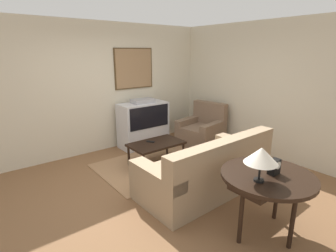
% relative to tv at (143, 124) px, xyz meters
% --- Properties ---
extents(ground_plane, '(12.00, 12.00, 0.00)m').
position_rel_tv_xyz_m(ground_plane, '(-0.88, -1.75, -0.52)').
color(ground_plane, brown).
extents(wall_back, '(12.00, 0.10, 2.70)m').
position_rel_tv_xyz_m(wall_back, '(-0.86, 0.38, 0.84)').
color(wall_back, beige).
rests_on(wall_back, ground_plane).
extents(wall_right, '(0.06, 12.00, 2.70)m').
position_rel_tv_xyz_m(wall_right, '(1.75, -1.75, 0.83)').
color(wall_right, beige).
rests_on(wall_right, ground_plane).
extents(area_rug, '(2.12, 1.54, 0.01)m').
position_rel_tv_xyz_m(area_rug, '(-0.41, -1.04, -0.51)').
color(area_rug, '#99704C').
rests_on(area_rug, ground_plane).
extents(tv, '(1.10, 0.54, 1.09)m').
position_rel_tv_xyz_m(tv, '(0.00, 0.00, 0.00)').
color(tv, silver).
rests_on(tv, ground_plane).
extents(couch, '(2.12, 1.03, 0.91)m').
position_rel_tv_xyz_m(couch, '(-0.34, -2.31, -0.20)').
color(couch, '#9E8466').
rests_on(couch, ground_plane).
extents(armchair, '(1.02, 0.99, 0.96)m').
position_rel_tv_xyz_m(armchair, '(1.13, -0.75, -0.21)').
color(armchair, brown).
rests_on(armchair, ground_plane).
extents(coffee_table, '(1.02, 0.61, 0.43)m').
position_rel_tv_xyz_m(coffee_table, '(-0.38, -1.03, -0.12)').
color(coffee_table, black).
rests_on(coffee_table, ground_plane).
extents(console_table, '(1.05, 1.05, 0.76)m').
position_rel_tv_xyz_m(console_table, '(-0.53, -3.43, 0.18)').
color(console_table, black).
rests_on(console_table, ground_plane).
extents(table_lamp, '(0.35, 0.35, 0.38)m').
position_rel_tv_xyz_m(table_lamp, '(-0.76, -3.45, 0.54)').
color(table_lamp, black).
rests_on(table_lamp, console_table).
extents(mantel_clock, '(0.13, 0.10, 0.18)m').
position_rel_tv_xyz_m(mantel_clock, '(-0.47, -3.46, 0.33)').
color(mantel_clock, black).
rests_on(mantel_clock, console_table).
extents(remote, '(0.12, 0.16, 0.02)m').
position_rel_tv_xyz_m(remote, '(-0.45, -0.93, -0.07)').
color(remote, black).
rests_on(remote, coffee_table).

